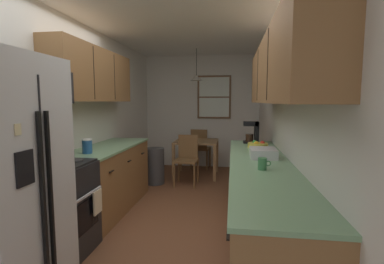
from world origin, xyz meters
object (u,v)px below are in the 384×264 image
dining_table (196,146)px  storage_canister (87,146)px  trash_bin (155,166)px  microwave_over_range (38,87)px  fruit_bowl (258,145)px  dish_rack (263,153)px  mug_by_coffeemaker (263,164)px  dining_chair_far (200,147)px  stove_range (56,208)px  dining_chair_near (187,157)px  coffee_maker (253,132)px

dining_table → storage_canister: storage_canister is taller
trash_bin → microwave_over_range: bearing=-99.2°
trash_bin → storage_canister: size_ratio=3.83×
fruit_bowl → dish_rack: (-0.00, -0.69, 0.01)m
mug_by_coffeemaker → trash_bin: bearing=125.0°
dining_chair_far → mug_by_coffeemaker: (0.99, -3.66, 0.45)m
dining_chair_far → dish_rack: size_ratio=2.65×
dining_chair_far → storage_canister: bearing=-107.6°
dining_chair_far → trash_bin: size_ratio=1.36×
stove_range → microwave_over_range: microwave_over_range is taller
stove_range → fruit_bowl: (2.04, 1.38, 0.47)m
dining_chair_near → dish_rack: size_ratio=2.65×
dining_chair_near → coffee_maker: coffee_maker is taller
dining_chair_far → dish_rack: bearing=-71.2°
microwave_over_range → mug_by_coffeemaker: microwave_over_range is taller
coffee_maker → dish_rack: size_ratio=0.93×
microwave_over_range → coffee_maker: microwave_over_range is taller
microwave_over_range → dining_chair_far: size_ratio=0.63×
trash_bin → dish_rack: (1.74, -1.82, 0.62)m
trash_bin → coffee_maker: size_ratio=2.09×
microwave_over_range → trash_bin: 2.87m
dining_chair_near → dining_chair_far: same height
microwave_over_range → dining_chair_far: (1.10, 3.78, -1.15)m
stove_range → storage_canister: (-0.01, 0.65, 0.52)m
stove_range → microwave_over_range: 1.18m
microwave_over_range → fruit_bowl: 2.65m
storage_canister → mug_by_coffeemaker: bearing=-15.2°
stove_range → dining_table: size_ratio=1.29×
dining_chair_near → fruit_bowl: 1.71m
stove_range → fruit_bowl: size_ratio=4.08×
mug_by_coffeemaker → dish_rack: mug_by_coffeemaker is taller
dining_chair_near → storage_canister: bearing=-115.0°
storage_canister → mug_by_coffeemaker: storage_canister is taller
storage_canister → fruit_bowl: 2.17m
microwave_over_range → coffee_maker: (2.12, 1.79, -0.59)m
dining_chair_near → dining_chair_far: (0.10, 1.22, 0.00)m
coffee_maker → mug_by_coffeemaker: bearing=-91.0°
stove_range → dining_chair_far: stove_range is taller
dish_rack → fruit_bowl: bearing=89.9°
dining_chair_far → fruit_bowl: fruit_bowl is taller
dining_chair_near → dining_chair_far: bearing=85.4°
fruit_bowl → dish_rack: dish_rack is taller
dining_chair_far → trash_bin: 1.45m
microwave_over_range → dish_rack: size_ratio=1.67×
dining_chair_near → dish_rack: dish_rack is taller
microwave_over_range → fruit_bowl: size_ratio=2.11×
dining_table → coffee_maker: (1.02, -1.38, 0.46)m
dining_table → dining_chair_near: bearing=-98.9°
microwave_over_range → coffee_maker: 2.83m
storage_canister → dish_rack: 2.04m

